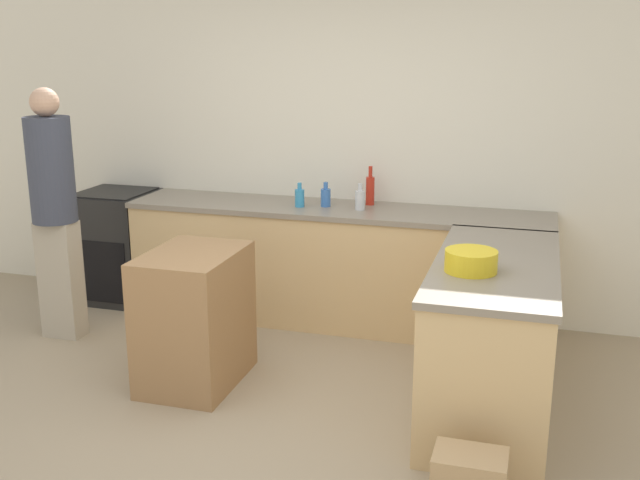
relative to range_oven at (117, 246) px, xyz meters
name	(u,v)px	position (x,y,z in m)	size (l,w,h in m)	color
ground_plane	(242,443)	(1.90, -1.93, -0.46)	(14.00, 14.00, 0.00)	tan
wall_back	(348,143)	(1.90, 0.33, 0.89)	(8.00, 0.06, 2.70)	silver
counter_back	(335,265)	(1.90, -0.01, 0.00)	(3.20, 0.65, 0.91)	#D6B27A
counter_peninsula	(492,336)	(3.16, -1.12, 0.00)	(0.69, 1.64, 0.91)	#D6B27A
range_oven	(117,246)	(0.00, 0.00, 0.00)	(0.59, 0.61, 0.92)	black
island_table	(195,318)	(1.33, -1.29, -0.03)	(0.54, 0.74, 0.86)	#997047
mixing_bowl	(471,261)	(3.03, -1.36, 0.51)	(0.28, 0.28, 0.12)	yellow
dish_soap_bottle	(300,197)	(1.63, -0.07, 0.52)	(0.07, 0.07, 0.18)	#338CBF
vinegar_bottle_clear	(360,199)	(2.09, -0.04, 0.53)	(0.07, 0.07, 0.20)	silver
water_bottle_blue	(326,197)	(1.82, 0.00, 0.52)	(0.07, 0.07, 0.19)	#386BB7
hot_sauce_bottle	(370,190)	(2.13, 0.16, 0.57)	(0.07, 0.07, 0.30)	red
person_by_range	(54,204)	(0.05, -0.86, 0.54)	(0.32, 0.32, 1.81)	#ADA38E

